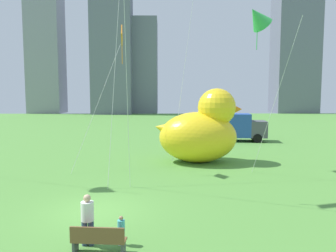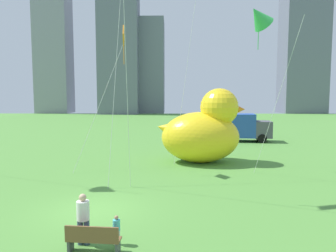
{
  "view_description": "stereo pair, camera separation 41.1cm",
  "coord_description": "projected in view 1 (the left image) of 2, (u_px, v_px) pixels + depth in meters",
  "views": [
    {
      "loc": [
        2.81,
        -13.1,
        4.82
      ],
      "look_at": [
        3.06,
        3.05,
        3.25
      ],
      "focal_mm": 34.51,
      "sensor_mm": 36.0,
      "label": 1
    },
    {
      "loc": [
        3.22,
        -13.11,
        4.82
      ],
      "look_at": [
        3.06,
        3.05,
        3.25
      ],
      "focal_mm": 34.51,
      "sensor_mm": 36.0,
      "label": 2
    }
  ],
  "objects": [
    {
      "name": "person_adult",
      "position": [
        87.0,
        217.0,
        10.28
      ],
      "size": [
        0.41,
        0.41,
        1.67
      ],
      "color": "#38476B",
      "rests_on": "ground"
    },
    {
      "name": "kite_green",
      "position": [
        258.0,
        18.0,
        17.09
      ],
      "size": [
        3.15,
        3.07,
        9.69
      ],
      "color": "silver",
      "rests_on": "ground"
    },
    {
      "name": "park_bench",
      "position": [
        98.0,
        239.0,
        9.72
      ],
      "size": [
        1.68,
        0.59,
        0.9
      ],
      "color": "brown",
      "rests_on": "ground"
    },
    {
      "name": "box_truck",
      "position": [
        236.0,
        127.0,
        33.64
      ],
      "size": [
        6.04,
        2.93,
        2.85
      ],
      "color": "#264CA5",
      "rests_on": "ground"
    },
    {
      "name": "giant_inflatable_duck",
      "position": [
        201.0,
        131.0,
        23.03
      ],
      "size": [
        6.37,
        4.09,
        5.28
      ],
      "color": "yellow",
      "rests_on": "ground"
    },
    {
      "name": "kite_orange",
      "position": [
        120.0,
        41.0,
        19.54
      ],
      "size": [
        3.27,
        3.82,
        9.02
      ],
      "color": "silver",
      "rests_on": "ground"
    },
    {
      "name": "person_child",
      "position": [
        121.0,
        229.0,
        10.33
      ],
      "size": [
        0.24,
        0.24,
        0.96
      ],
      "color": "silver",
      "rests_on": "ground"
    },
    {
      "name": "ground_plane",
      "position": [
        96.0,
        211.0,
        13.46
      ],
      "size": [
        140.0,
        140.0,
        0.0
      ],
      "primitive_type": "plane",
      "color": "#528E3B"
    },
    {
      "name": "city_skyline",
      "position": [
        152.0,
        51.0,
        84.28
      ],
      "size": [
        75.75,
        13.61,
        38.02
      ],
      "color": "gray",
      "rests_on": "ground"
    }
  ]
}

